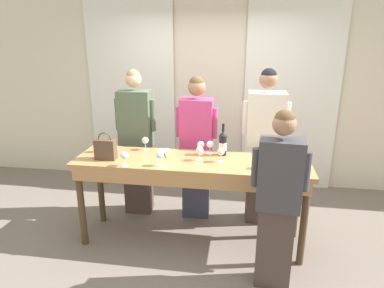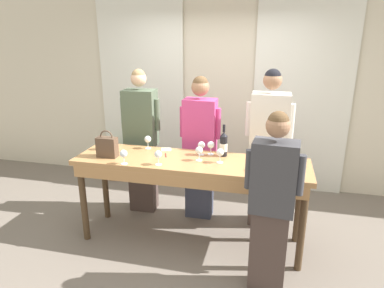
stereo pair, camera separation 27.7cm
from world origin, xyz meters
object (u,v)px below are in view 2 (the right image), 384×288
wine_glass_front_right (201,145)px  wine_glass_front_left (263,160)px  guest_cream_sweater (268,150)px  guest_pink_top (200,147)px  wine_glass_front_mid (148,140)px  tasting_bar (190,171)px  wine_glass_center_mid (124,154)px  guest_olive_jacket (142,141)px  handbag (107,147)px  wine_bottle (224,144)px  host_pouring (272,204)px  wine_glass_back_mid (103,141)px  potted_plant (115,160)px  wine_glass_center_right (199,151)px  wine_glass_back_left (211,145)px  wine_glass_back_right (158,155)px  wine_glass_center_left (220,153)px

wine_glass_front_right → wine_glass_front_left: bearing=-24.8°
guest_cream_sweater → guest_pink_top: bearing=180.0°
wine_glass_front_mid → guest_cream_sweater: bearing=13.9°
tasting_bar → wine_glass_front_right: size_ratio=16.41×
tasting_bar → guest_pink_top: 0.60m
wine_glass_front_left → wine_glass_front_mid: 1.34m
tasting_bar → wine_glass_center_mid: bearing=-158.2°
tasting_bar → guest_olive_jacket: (-0.76, 0.59, 0.08)m
handbag → wine_bottle: bearing=14.7°
wine_glass_front_left → host_pouring: host_pouring is taller
wine_glass_front_right → wine_glass_back_mid: (-1.10, -0.09, 0.00)m
host_pouring → potted_plant: 3.16m
handbag → guest_cream_sweater: guest_cream_sweater is taller
tasting_bar → potted_plant: 2.19m
guest_olive_jacket → wine_glass_center_right: bearing=-33.7°
guest_pink_top → wine_glass_back_left: bearing=-61.2°
wine_bottle → wine_glass_back_left: size_ratio=2.33×
tasting_bar → handbag: bearing=-174.1°
tasting_bar → wine_glass_back_right: wine_glass_back_right is taller
wine_glass_back_left → potted_plant: size_ratio=0.24×
host_pouring → wine_glass_center_left: bearing=133.6°
tasting_bar → wine_bottle: wine_bottle is taller
host_pouring → handbag: bearing=165.1°
wine_bottle → wine_glass_back_mid: (-1.34, -0.11, -0.02)m
wine_glass_front_left → wine_glass_center_right: size_ratio=1.00×
wine_glass_front_mid → wine_glass_back_mid: 0.49m
wine_glass_front_right → host_pouring: size_ratio=0.09×
guest_pink_top → potted_plant: (-1.55, 0.83, -0.61)m
wine_glass_front_right → wine_glass_back_left: same height
wine_glass_back_left → wine_glass_back_mid: size_ratio=1.00×
wine_glass_center_mid → wine_glass_back_left: (0.79, 0.48, 0.00)m
wine_bottle → wine_glass_front_right: 0.24m
wine_glass_back_left → guest_olive_jacket: bearing=159.0°
guest_pink_top → host_pouring: 1.43m
guest_pink_top → wine_glass_back_right: bearing=-107.9°
wine_glass_back_left → guest_pink_top: 0.44m
wine_glass_center_mid → host_pouring: 1.50m
wine_glass_center_mid → wine_glass_back_right: (0.34, 0.06, 0.00)m
wine_glass_front_mid → guest_pink_top: 0.64m
tasting_bar → guest_pink_top: (-0.02, 0.59, 0.06)m
wine_glass_center_left → potted_plant: size_ratio=0.24×
wine_glass_back_left → wine_glass_center_right: bearing=-111.9°
wine_glass_center_right → wine_glass_back_mid: bearing=175.3°
handbag → wine_glass_front_right: (0.95, 0.29, -0.01)m
tasting_bar → guest_cream_sweater: bearing=37.7°
wine_bottle → wine_glass_back_mid: bearing=-175.4°
wine_glass_back_mid → guest_cream_sweater: (1.79, 0.48, -0.12)m
wine_glass_front_left → guest_olive_jacket: (-1.50, 0.69, -0.14)m
wine_glass_front_left → host_pouring: size_ratio=0.09×
handbag → guest_pink_top: size_ratio=0.17×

